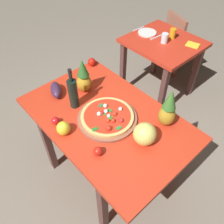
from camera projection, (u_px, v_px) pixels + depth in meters
The scene contains 21 objects.
ground_plane at pixel (108, 168), 2.43m from camera, with size 10.00×10.00×0.00m, color gray.
display_table at pixel (107, 124), 1.93m from camera, with size 1.37×0.88×0.77m.
background_table at pixel (162, 51), 2.79m from camera, with size 0.80×0.75×0.77m.
dining_chair at pixel (179, 41), 3.26m from camera, with size 0.51×0.51×0.85m.
pizza_board at pixel (107, 118), 1.84m from camera, with size 0.47×0.47×0.03m, color #945640.
pizza at pixel (107, 116), 1.82m from camera, with size 0.41×0.41×0.06m.
wine_bottle at pixel (73, 93), 1.86m from camera, with size 0.08×0.08×0.37m.
pineapple_left at pixel (83, 77), 1.99m from camera, with size 0.13×0.13×0.32m.
pineapple_right at pixel (168, 110), 1.72m from camera, with size 0.13×0.13×0.34m.
melon at pixel (145, 134), 1.64m from camera, with size 0.17×0.17×0.17m, color #DFD164.
bell_pepper at pixel (63, 128), 1.72m from camera, with size 0.10×0.10×0.11m, color yellow.
eggplant at pixel (56, 90), 2.03m from camera, with size 0.20×0.09×0.09m, color #3C2542.
tomato_beside_pepper at pixel (98, 151), 1.61m from camera, with size 0.07×0.07×0.07m, color red.
tomato_at_corner at pixel (55, 121), 1.80m from camera, with size 0.06×0.06×0.06m, color red.
tomato_by_bottle at pixel (92, 62), 2.33m from camera, with size 0.08×0.08×0.08m, color red.
drinking_glass_juice at pixel (173, 34), 2.69m from camera, with size 0.07×0.07×0.12m, color orange.
drinking_glass_water at pixel (165, 38), 2.62m from camera, with size 0.08×0.08×0.11m, color silver.
dinner_plate at pixel (147, 33), 2.80m from camera, with size 0.22×0.22×0.02m, color white.
fork_utensil at pixel (139, 29), 2.88m from camera, with size 0.02×0.18×0.01m, color silver.
knife_utensil at pixel (156, 37), 2.73m from camera, with size 0.02×0.18×0.01m, color silver.
napkin_folded at pixel (193, 45), 2.62m from camera, with size 0.14×0.12×0.01m, color yellow.
Camera 1 is at (0.97, -0.82, 2.15)m, focal length 37.75 mm.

